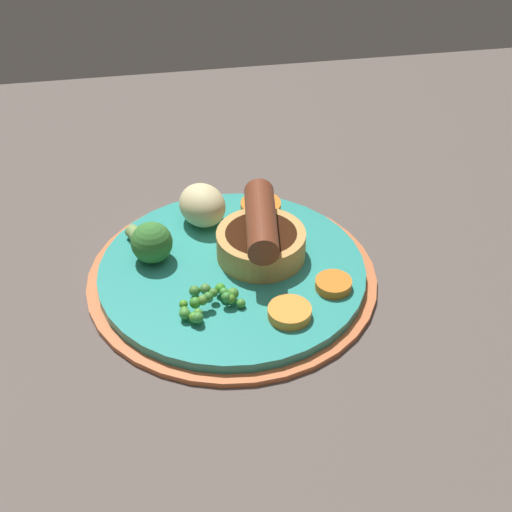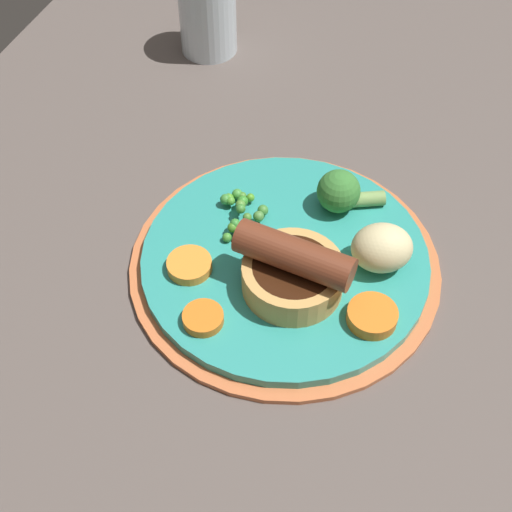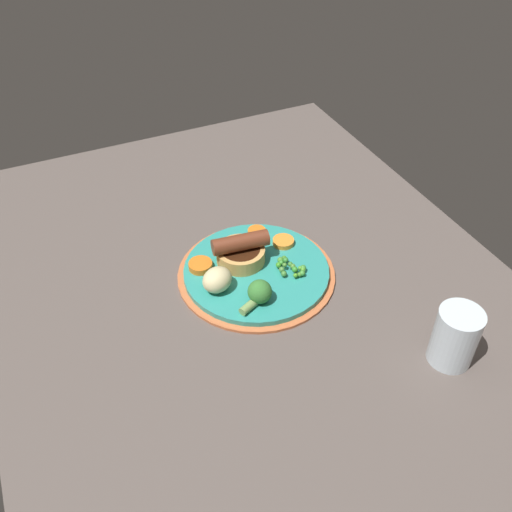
{
  "view_description": "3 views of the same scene",
  "coord_description": "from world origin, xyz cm",
  "px_view_note": "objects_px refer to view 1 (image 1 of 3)",
  "views": [
    {
      "loc": [
        -2.4,
        -58.61,
        51.68
      ],
      "look_at": [
        6.59,
        -2.54,
        6.46
      ],
      "focal_mm": 60.0,
      "sensor_mm": 36.0,
      "label": 1
    },
    {
      "loc": [
        40.16,
        8.47,
        48.73
      ],
      "look_at": [
        6.52,
        -3.32,
        5.75
      ],
      "focal_mm": 50.0,
      "sensor_mm": 36.0,
      "label": 2
    },
    {
      "loc": [
        -56.85,
        26.81,
        65.75
      ],
      "look_at": [
        5.38,
        -1.77,
        6.4
      ],
      "focal_mm": 40.0,
      "sensor_mm": 36.0,
      "label": 3
    }
  ],
  "objects_px": {
    "sausage_pudding": "(262,240)",
    "pea_pile": "(208,301)",
    "potato_chunk_2": "(202,205)",
    "broccoli_floret_near": "(151,242)",
    "carrot_slice_3": "(290,312)",
    "carrot_slice_0": "(261,207)",
    "carrot_slice_4": "(333,284)",
    "dinner_plate": "(232,277)"
  },
  "relations": [
    {
      "from": "broccoli_floret_near",
      "to": "carrot_slice_0",
      "type": "height_order",
      "value": "broccoli_floret_near"
    },
    {
      "from": "potato_chunk_2",
      "to": "pea_pile",
      "type": "bearing_deg",
      "value": -94.11
    },
    {
      "from": "pea_pile",
      "to": "potato_chunk_2",
      "type": "xyz_separation_m",
      "value": [
        0.01,
        0.12,
        0.01
      ]
    },
    {
      "from": "carrot_slice_4",
      "to": "dinner_plate",
      "type": "bearing_deg",
      "value": 154.81
    },
    {
      "from": "broccoli_floret_near",
      "to": "dinner_plate",
      "type": "bearing_deg",
      "value": 43.32
    },
    {
      "from": "carrot_slice_4",
      "to": "pea_pile",
      "type": "bearing_deg",
      "value": -175.44
    },
    {
      "from": "sausage_pudding",
      "to": "carrot_slice_4",
      "type": "distance_m",
      "value": 0.07
    },
    {
      "from": "sausage_pudding",
      "to": "broccoli_floret_near",
      "type": "height_order",
      "value": "sausage_pudding"
    },
    {
      "from": "carrot_slice_0",
      "to": "carrot_slice_3",
      "type": "relative_size",
      "value": 1.06
    },
    {
      "from": "sausage_pudding",
      "to": "potato_chunk_2",
      "type": "height_order",
      "value": "sausage_pudding"
    },
    {
      "from": "pea_pile",
      "to": "broccoli_floret_near",
      "type": "bearing_deg",
      "value": 119.58
    },
    {
      "from": "sausage_pudding",
      "to": "potato_chunk_2",
      "type": "bearing_deg",
      "value": 42.42
    },
    {
      "from": "pea_pile",
      "to": "carrot_slice_0",
      "type": "bearing_deg",
      "value": 63.14
    },
    {
      "from": "sausage_pudding",
      "to": "pea_pile",
      "type": "bearing_deg",
      "value": 143.47
    },
    {
      "from": "broccoli_floret_near",
      "to": "carrot_slice_3",
      "type": "xyz_separation_m",
      "value": [
        0.11,
        -0.09,
        -0.01
      ]
    },
    {
      "from": "dinner_plate",
      "to": "carrot_slice_3",
      "type": "distance_m",
      "value": 0.08
    },
    {
      "from": "broccoli_floret_near",
      "to": "potato_chunk_2",
      "type": "bearing_deg",
      "value": 107.51
    },
    {
      "from": "carrot_slice_0",
      "to": "carrot_slice_3",
      "type": "height_order",
      "value": "carrot_slice_0"
    },
    {
      "from": "dinner_plate",
      "to": "carrot_slice_4",
      "type": "distance_m",
      "value": 0.09
    },
    {
      "from": "pea_pile",
      "to": "carrot_slice_0",
      "type": "xyz_separation_m",
      "value": [
        0.06,
        0.13,
        -0.0
      ]
    },
    {
      "from": "sausage_pudding",
      "to": "broccoli_floret_near",
      "type": "distance_m",
      "value": 0.1
    },
    {
      "from": "sausage_pudding",
      "to": "pea_pile",
      "type": "relative_size",
      "value": 1.74
    },
    {
      "from": "dinner_plate",
      "to": "pea_pile",
      "type": "distance_m",
      "value": 0.06
    },
    {
      "from": "potato_chunk_2",
      "to": "carrot_slice_4",
      "type": "bearing_deg",
      "value": -48.56
    },
    {
      "from": "sausage_pudding",
      "to": "carrot_slice_4",
      "type": "xyz_separation_m",
      "value": [
        0.05,
        -0.05,
        -0.02
      ]
    },
    {
      "from": "dinner_plate",
      "to": "potato_chunk_2",
      "type": "height_order",
      "value": "potato_chunk_2"
    },
    {
      "from": "broccoli_floret_near",
      "to": "carrot_slice_4",
      "type": "height_order",
      "value": "broccoli_floret_near"
    },
    {
      "from": "potato_chunk_2",
      "to": "carrot_slice_3",
      "type": "relative_size",
      "value": 1.35
    },
    {
      "from": "dinner_plate",
      "to": "carrot_slice_0",
      "type": "bearing_deg",
      "value": 64.27
    },
    {
      "from": "potato_chunk_2",
      "to": "broccoli_floret_near",
      "type": "bearing_deg",
      "value": -137.63
    },
    {
      "from": "carrot_slice_0",
      "to": "carrot_slice_3",
      "type": "xyz_separation_m",
      "value": [
        -0.0,
        -0.15,
        -0.0
      ]
    },
    {
      "from": "potato_chunk_2",
      "to": "sausage_pudding",
      "type": "bearing_deg",
      "value": -54.38
    },
    {
      "from": "sausage_pudding",
      "to": "pea_pile",
      "type": "height_order",
      "value": "sausage_pudding"
    },
    {
      "from": "potato_chunk_2",
      "to": "carrot_slice_4",
      "type": "relative_size",
      "value": 1.56
    },
    {
      "from": "dinner_plate",
      "to": "potato_chunk_2",
      "type": "xyz_separation_m",
      "value": [
        -0.02,
        0.07,
        0.03
      ]
    },
    {
      "from": "carrot_slice_4",
      "to": "sausage_pudding",
      "type": "bearing_deg",
      "value": 137.69
    },
    {
      "from": "pea_pile",
      "to": "potato_chunk_2",
      "type": "relative_size",
      "value": 1.11
    },
    {
      "from": "dinner_plate",
      "to": "sausage_pudding",
      "type": "bearing_deg",
      "value": 19.97
    },
    {
      "from": "pea_pile",
      "to": "broccoli_floret_near",
      "type": "relative_size",
      "value": 0.93
    },
    {
      "from": "potato_chunk_2",
      "to": "carrot_slice_0",
      "type": "bearing_deg",
      "value": 7.38
    },
    {
      "from": "sausage_pudding",
      "to": "broccoli_floret_near",
      "type": "xyz_separation_m",
      "value": [
        -0.1,
        0.02,
        -0.0
      ]
    },
    {
      "from": "sausage_pudding",
      "to": "carrot_slice_0",
      "type": "distance_m",
      "value": 0.07
    }
  ]
}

